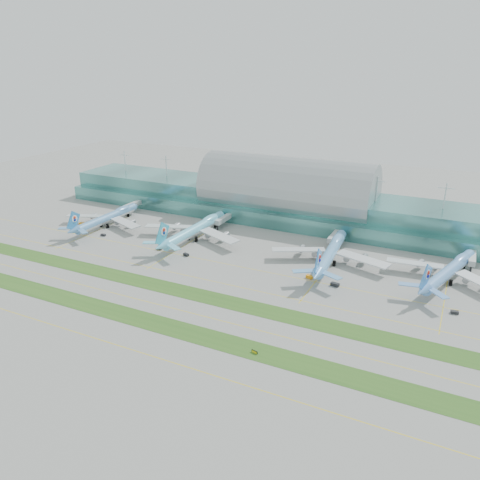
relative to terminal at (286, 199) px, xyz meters
The scene contains 20 objects.
ground 129.58m from the terminal, 90.00° to the right, with size 700.00×700.00×0.00m, color gray.
terminal is the anchor object (origin of this frame).
grass_strip_near 157.43m from the terminal, 90.00° to the right, with size 420.00×12.00×0.08m, color #2D591E.
grass_strip_far 127.58m from the terminal, 90.00° to the right, with size 420.00×12.00×0.08m, color #2D591E.
taxiline_a 177.36m from the terminal, 90.00° to the right, with size 420.00×0.35×0.01m, color yellow.
taxiline_b 143.50m from the terminal, 90.00° to the right, with size 420.00×0.35×0.01m, color yellow.
taxiline_c 111.70m from the terminal, 90.01° to the right, with size 420.00×0.35×0.01m, color yellow.
taxiline_d 89.92m from the terminal, 90.01° to the right, with size 420.00×0.35×0.01m, color yellow.
airliner_a 122.23m from the terminal, 146.76° to the right, with size 60.44×68.47×18.87m.
airliner_b 72.35m from the terminal, 120.24° to the right, with size 67.27×76.30×21.02m.
airliner_c 79.22m from the terminal, 51.27° to the right, with size 65.03×73.98×20.35m.
airliner_d 124.25m from the terminal, 28.32° to the right, with size 59.54×69.05×19.47m.
gse_a 140.21m from the terminal, 147.95° to the right, with size 3.89×1.98×1.80m, color orange.
gse_b 124.90m from the terminal, 137.44° to the right, with size 3.18×1.60×1.25m, color black.
gse_c 100.05m from the terminal, 117.65° to the right, with size 3.08×1.51×1.43m, color black.
gse_d 93.65m from the terminal, 106.83° to the right, with size 3.39×1.64×1.49m, color black.
gse_e 98.52m from the terminal, 62.27° to the right, with size 3.30×1.86×1.61m, color orange.
gse_f 108.12m from the terminal, 56.34° to the right, with size 4.13×2.17×1.65m, color black.
gse_g 147.48m from the terminal, 39.19° to the right, with size 3.25×1.80×1.35m, color black.
taxiway_sign_east 165.74m from the terminal, 73.40° to the right, with size 2.75×1.02×1.18m.
Camera 1 is at (107.85, -166.78, 103.31)m, focal length 35.00 mm.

